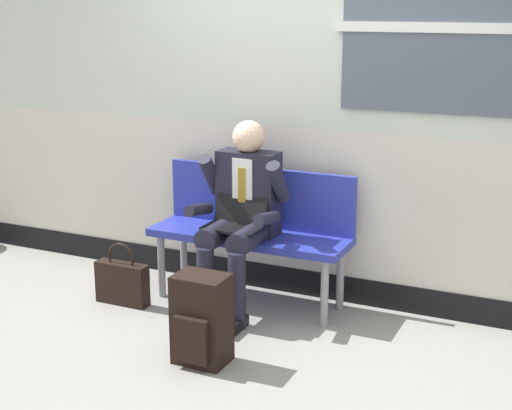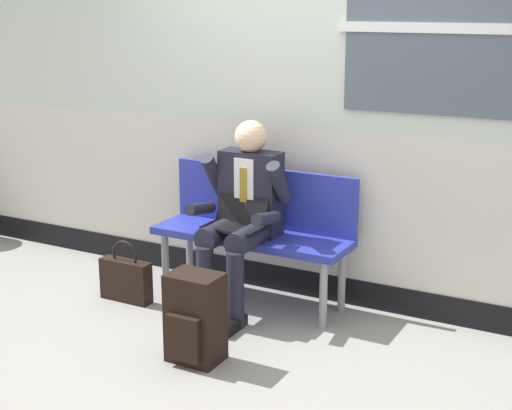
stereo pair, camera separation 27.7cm
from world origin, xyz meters
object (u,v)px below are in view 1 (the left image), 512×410
object	(u,v)px
bench_with_person	(253,223)
handbag	(122,282)
person_seated	(240,213)
backpack	(201,320)

from	to	relation	value
bench_with_person	handbag	xyz separation A→B (m)	(-0.76, -0.45, -0.39)
bench_with_person	person_seated	distance (m)	0.23
backpack	handbag	world-z (taller)	backpack
person_seated	backpack	world-z (taller)	person_seated
bench_with_person	handbag	distance (m)	0.97
bench_with_person	person_seated	size ratio (longest dim) A/B	1.08
handbag	bench_with_person	bearing A→B (deg)	30.49
bench_with_person	person_seated	world-z (taller)	person_seated
handbag	backpack	bearing A→B (deg)	-30.17
bench_with_person	backpack	xyz separation A→B (m)	(0.14, -0.97, -0.29)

